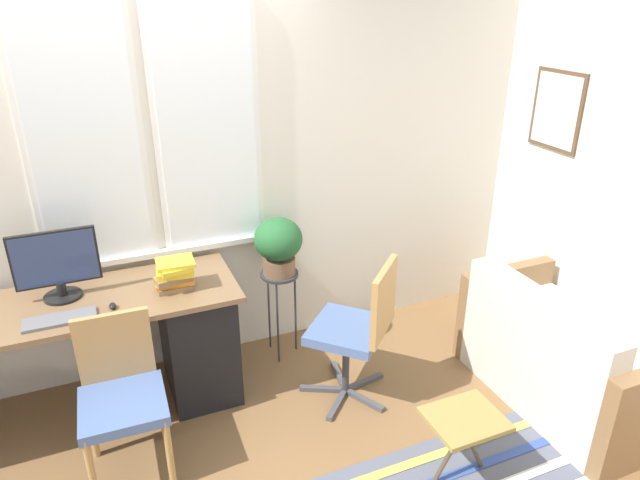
# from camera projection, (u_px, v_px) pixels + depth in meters

# --- Properties ---
(ground_plane) EXTENTS (14.00, 14.00, 0.00)m
(ground_plane) POSITION_uv_depth(u_px,v_px,m) (164.00, 431.00, 3.31)
(ground_plane) COLOR brown
(wall_back_with_window) EXTENTS (9.00, 0.12, 2.70)m
(wall_back_with_window) POSITION_uv_depth(u_px,v_px,m) (121.00, 173.00, 3.35)
(wall_back_with_window) COLOR white
(wall_back_with_window) RESTS_ON ground_plane
(wall_right_with_picture) EXTENTS (0.08, 9.00, 2.70)m
(wall_right_with_picture) POSITION_uv_depth(u_px,v_px,m) (574.00, 154.00, 3.75)
(wall_right_with_picture) COLOR white
(wall_right_with_picture) RESTS_ON ground_plane
(desk) EXTENTS (2.19, 0.63, 0.77)m
(desk) POSITION_uv_depth(u_px,v_px,m) (46.00, 364.00, 3.21)
(desk) COLOR brown
(desk) RESTS_ON ground_plane
(monitor) EXTENTS (0.45, 0.20, 0.40)m
(monitor) POSITION_uv_depth(u_px,v_px,m) (56.00, 265.00, 3.10)
(monitor) COLOR black
(monitor) RESTS_ON desk
(keyboard) EXTENTS (0.36, 0.13, 0.02)m
(keyboard) POSITION_uv_depth(u_px,v_px,m) (60.00, 319.00, 2.96)
(keyboard) COLOR slate
(keyboard) RESTS_ON desk
(mouse) EXTENTS (0.04, 0.06, 0.03)m
(mouse) POSITION_uv_depth(u_px,v_px,m) (113.00, 306.00, 3.07)
(mouse) COLOR black
(mouse) RESTS_ON desk
(book_stack) EXTENTS (0.24, 0.18, 0.18)m
(book_stack) POSITION_uv_depth(u_px,v_px,m) (175.00, 274.00, 3.23)
(book_stack) COLOR olive
(book_stack) RESTS_ON desk
(desk_chair_wooden) EXTENTS (0.43, 0.44, 0.85)m
(desk_chair_wooden) POSITION_uv_depth(u_px,v_px,m) (121.00, 393.00, 2.91)
(desk_chair_wooden) COLOR #B2844C
(desk_chair_wooden) RESTS_ON ground_plane
(office_chair_swivel) EXTENTS (0.61, 0.61, 0.93)m
(office_chair_swivel) POSITION_uv_depth(u_px,v_px,m) (358.00, 328.00, 3.40)
(office_chair_swivel) COLOR #47474C
(office_chair_swivel) RESTS_ON ground_plane
(couch_loveseat) EXTENTS (0.72, 1.28, 0.77)m
(couch_loveseat) POSITION_uv_depth(u_px,v_px,m) (563.00, 359.00, 3.47)
(couch_loveseat) COLOR silver
(couch_loveseat) RESTS_ON ground_plane
(plant_stand) EXTENTS (0.25, 0.25, 0.63)m
(plant_stand) POSITION_uv_depth(u_px,v_px,m) (280.00, 283.00, 3.79)
(plant_stand) COLOR #333338
(plant_stand) RESTS_ON ground_plane
(potted_plant) EXTENTS (0.31, 0.31, 0.39)m
(potted_plant) POSITION_uv_depth(u_px,v_px,m) (278.00, 243.00, 3.67)
(potted_plant) COLOR brown
(potted_plant) RESTS_ON plant_stand
(folding_stool) EXTENTS (0.37, 0.32, 0.40)m
(folding_stool) POSITION_uv_depth(u_px,v_px,m) (464.00, 423.00, 2.87)
(folding_stool) COLOR olive
(folding_stool) RESTS_ON ground_plane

